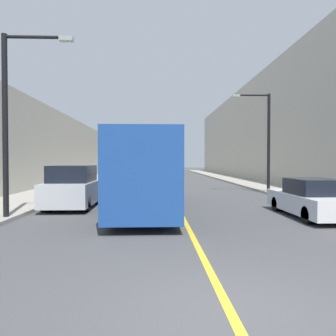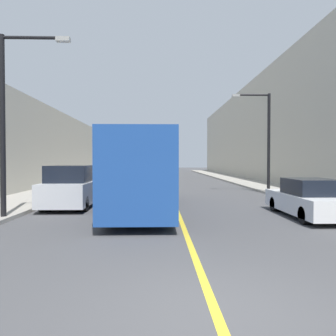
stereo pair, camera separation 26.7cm
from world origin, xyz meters
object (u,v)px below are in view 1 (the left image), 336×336
street_lamp_left (12,112)px  street_lamp_right (265,135)px  car_right_near (311,200)px  parked_suv_left (74,188)px  bus (146,171)px

street_lamp_left → street_lamp_right: (12.50, 9.42, -0.06)m
car_right_near → street_lamp_left: 11.73m
parked_suv_left → car_right_near: 10.33m
car_right_near → parked_suv_left: bearing=163.1°
car_right_near → street_lamp_right: size_ratio=0.72×
parked_suv_left → street_lamp_left: bearing=-112.0°
bus → street_lamp_left: bearing=-149.4°
street_lamp_left → street_lamp_right: size_ratio=1.02×
bus → parked_suv_left: size_ratio=2.39×
car_right_near → street_lamp_left: size_ratio=0.71×
street_lamp_right → parked_suv_left: bearing=-151.5°
bus → street_lamp_left: (-4.78, -2.83, 2.24)m
bus → street_lamp_left: street_lamp_left is taller
parked_suv_left → street_lamp_right: bearing=28.5°
bus → parked_suv_left: bearing=170.8°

